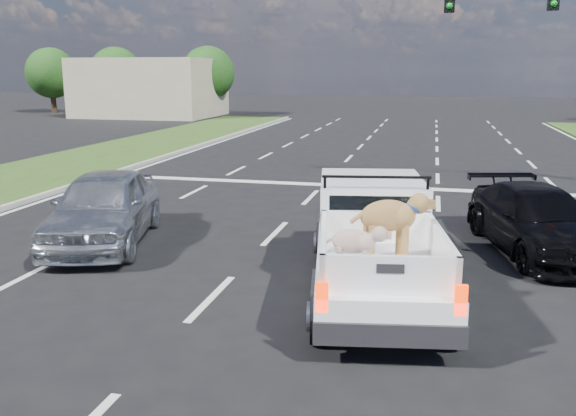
# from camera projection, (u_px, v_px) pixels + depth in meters

# --- Properties ---
(ground) EXTENTS (160.00, 160.00, 0.00)m
(ground) POSITION_uv_depth(u_px,v_px,m) (321.00, 308.00, 9.17)
(ground) COLOR black
(ground) RESTS_ON ground
(road_markings) EXTENTS (17.75, 60.00, 0.01)m
(road_markings) POSITION_uv_depth(u_px,v_px,m) (367.00, 212.00, 15.39)
(road_markings) COLOR silver
(road_markings) RESTS_ON ground
(curb_left) EXTENTS (0.15, 60.00, 0.14)m
(curb_left) POSITION_uv_depth(u_px,v_px,m) (38.00, 197.00, 16.88)
(curb_left) COLOR #9D9A8F
(curb_left) RESTS_ON ground
(building_left) EXTENTS (10.00, 8.00, 4.40)m
(building_left) POSITION_uv_depth(u_px,v_px,m) (151.00, 88.00, 47.34)
(building_left) COLOR #BAAC8E
(building_left) RESTS_ON ground
(tree_far_a) EXTENTS (4.20, 4.20, 5.40)m
(tree_far_a) POSITION_uv_depth(u_px,v_px,m) (51.00, 73.00, 51.24)
(tree_far_a) COLOR #332114
(tree_far_a) RESTS_ON ground
(tree_far_b) EXTENTS (4.20, 4.20, 5.40)m
(tree_far_b) POSITION_uv_depth(u_px,v_px,m) (116.00, 73.00, 49.90)
(tree_far_b) COLOR #332114
(tree_far_b) RESTS_ON ground
(tree_far_c) EXTENTS (4.20, 4.20, 5.40)m
(tree_far_c) POSITION_uv_depth(u_px,v_px,m) (208.00, 73.00, 48.10)
(tree_far_c) COLOR #332114
(tree_far_c) RESTS_ON ground
(pickup_truck) EXTENTS (2.60, 5.27, 1.89)m
(pickup_truck) POSITION_uv_depth(u_px,v_px,m) (374.00, 238.00, 9.71)
(pickup_truck) COLOR black
(pickup_truck) RESTS_ON ground
(silver_sedan) EXTENTS (2.89, 4.73, 1.51)m
(silver_sedan) POSITION_uv_depth(u_px,v_px,m) (104.00, 207.00, 12.51)
(silver_sedan) COLOR silver
(silver_sedan) RESTS_ON ground
(black_coupe) EXTENTS (2.81, 4.66, 1.26)m
(black_coupe) POSITION_uv_depth(u_px,v_px,m) (538.00, 220.00, 11.90)
(black_coupe) COLOR black
(black_coupe) RESTS_ON ground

